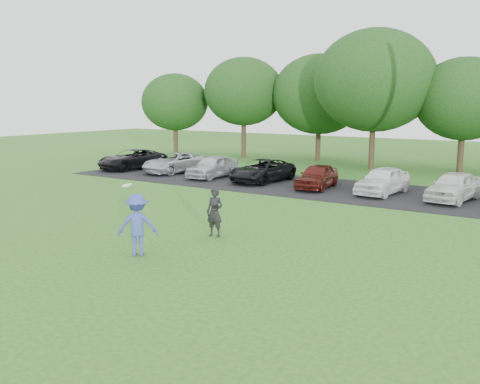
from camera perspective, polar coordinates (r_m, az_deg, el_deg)
The scene contains 6 objects.
ground at distance 15.10m, azimuth -7.37°, elevation -6.75°, with size 100.00×100.00×0.00m, color #29661D.
parking_lot at distance 26.10m, azimuth 11.54°, elevation 0.16°, with size 32.00×6.50×0.03m, color black.
frisbee_player at distance 15.09m, azimuth -10.89°, elevation -3.46°, with size 1.27×1.20×2.03m.
camera_bystander at distance 16.88m, azimuth -2.71°, elevation -2.18°, with size 0.60×0.44×1.56m.
parked_cars at distance 26.59m, azimuth 8.33°, elevation 1.77°, with size 31.19×5.10×1.25m.
tree_row at distance 34.63m, azimuth 20.35°, elevation 10.20°, with size 42.39×9.85×8.64m.
Camera 1 is at (9.50, -10.93, 4.26)m, focal length 40.00 mm.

